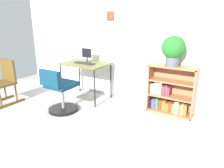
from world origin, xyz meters
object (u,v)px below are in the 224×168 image
Objects in this scene: bookshelf_low at (171,92)px; office_chair at (60,93)px; potted_plant_on_shelf at (173,49)px; monitor at (87,55)px; keyboard at (85,63)px; rocking_chair at (4,81)px; desk at (86,66)px.

office_chair is at bearing -148.25° from bookshelf_low.
potted_plant_on_shelf is (1.62, 0.95, 0.76)m from office_chair.
monitor reaches higher than keyboard.
monitor is at bearing 110.11° from keyboard.
rocking_chair is at bearing -137.10° from monitor.
bookshelf_low is at bearing 8.65° from desk.
rocking_chair is 3.14m from potted_plant_on_shelf.
desk is at bearing -173.05° from potted_plant_on_shelf.
rocking_chair is at bearing -156.09° from bookshelf_low.
rocking_chair is at bearing -142.15° from keyboard.
desk is 1.08× the size of rocking_chair.
monitor reaches higher than office_chair.
monitor is 0.33× the size of rocking_chair.
desk is at bearing 114.56° from keyboard.
rocking_chair is 3.09m from bookshelf_low.
office_chair is (-0.01, -0.69, -0.40)m from keyboard.
office_chair is 1.60× the size of potted_plant_on_shelf.
potted_plant_on_shelf reaches higher than rocking_chair.
bookshelf_low is (1.65, 0.25, -0.31)m from desk.
bookshelf_low is at bearing 6.03° from monitor.
bookshelf_low is (1.67, 0.18, -0.51)m from monitor.
bookshelf_low reaches higher than office_chair.
desk is 1.84× the size of potted_plant_on_shelf.
bookshelf_low is at bearing 23.91° from rocking_chair.
desk is at bearing -171.35° from bookshelf_low.
desk is 0.82m from office_chair.
rocking_chair reaches higher than desk.
monitor is 0.65× the size of keyboard.
rocking_chair is at bearing -168.32° from office_chair.
keyboard is at bearing 37.85° from rocking_chair.
potted_plant_on_shelf reaches higher than office_chair.
office_chair is 2.03m from potted_plant_on_shelf.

